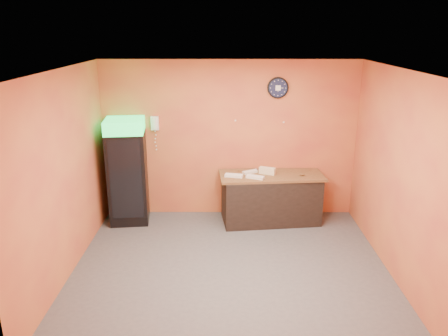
{
  "coord_description": "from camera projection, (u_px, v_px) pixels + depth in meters",
  "views": [
    {
      "loc": [
        -0.08,
        -5.55,
        3.3
      ],
      "look_at": [
        -0.1,
        0.6,
        1.32
      ],
      "focal_mm": 35.0,
      "sensor_mm": 36.0,
      "label": 1
    }
  ],
  "objects": [
    {
      "name": "wall_phone",
      "position": [
        155.0,
        123.0,
        7.63
      ],
      "size": [
        0.13,
        0.11,
        0.24
      ],
      "color": "white",
      "rests_on": "back_wall"
    },
    {
      "name": "wrapped_sandwich_left",
      "position": [
        234.0,
        176.0,
        7.44
      ],
      "size": [
        0.33,
        0.18,
        0.04
      ],
      "primitive_type": "cube",
      "rotation": [
        0.0,
        0.0,
        -0.21
      ],
      "color": "silver",
      "rests_on": "butcher_paper"
    },
    {
      "name": "wall_clock",
      "position": [
        278.0,
        88.0,
        7.46
      ],
      "size": [
        0.36,
        0.06,
        0.36
      ],
      "color": "black",
      "rests_on": "back_wall"
    },
    {
      "name": "floor",
      "position": [
        230.0,
        268.0,
        6.3
      ],
      "size": [
        4.5,
        4.5,
        0.0
      ],
      "primitive_type": "plane",
      "color": "#47474C",
      "rests_on": "ground"
    },
    {
      "name": "sub_roll_stack",
      "position": [
        267.0,
        171.0,
        7.58
      ],
      "size": [
        0.29,
        0.19,
        0.12
      ],
      "rotation": [
        0.0,
        0.0,
        -0.39
      ],
      "color": "#F4EABE",
      "rests_on": "butcher_paper"
    },
    {
      "name": "back_wall",
      "position": [
        230.0,
        140.0,
        7.77
      ],
      "size": [
        4.5,
        0.02,
        2.8
      ],
      "primitive_type": "cube",
      "color": "#D47E3B",
      "rests_on": "floor"
    },
    {
      "name": "beverage_cooler",
      "position": [
        127.0,
        173.0,
        7.56
      ],
      "size": [
        0.72,
        0.72,
        1.85
      ],
      "rotation": [
        0.0,
        0.0,
        0.12
      ],
      "color": "black",
      "rests_on": "floor"
    },
    {
      "name": "wrapped_sandwich_right",
      "position": [
        250.0,
        172.0,
        7.64
      ],
      "size": [
        0.28,
        0.22,
        0.04
      ],
      "primitive_type": "cube",
      "rotation": [
        0.0,
        0.0,
        0.51
      ],
      "color": "silver",
      "rests_on": "butcher_paper"
    },
    {
      "name": "left_wall",
      "position": [
        64.0,
        176.0,
        5.88
      ],
      "size": [
        0.02,
        4.0,
        2.8
      ],
      "primitive_type": "cube",
      "color": "#D47E3B",
      "rests_on": "floor"
    },
    {
      "name": "right_wall",
      "position": [
        398.0,
        176.0,
        5.86
      ],
      "size": [
        0.02,
        4.0,
        2.8
      ],
      "primitive_type": "cube",
      "color": "#D47E3B",
      "rests_on": "floor"
    },
    {
      "name": "wrapped_sandwich_mid",
      "position": [
        255.0,
        177.0,
        7.37
      ],
      "size": [
        0.32,
        0.23,
        0.04
      ],
      "primitive_type": "cube",
      "rotation": [
        0.0,
        0.0,
        -0.41
      ],
      "color": "silver",
      "rests_on": "butcher_paper"
    },
    {
      "name": "butcher_paper",
      "position": [
        271.0,
        175.0,
        7.58
      ],
      "size": [
        1.85,
        0.88,
        0.04
      ],
      "primitive_type": "cube",
      "rotation": [
        0.0,
        0.0,
        0.08
      ],
      "color": "brown",
      "rests_on": "prep_counter"
    },
    {
      "name": "kitchen_tool",
      "position": [
        256.0,
        170.0,
        7.72
      ],
      "size": [
        0.06,
        0.06,
        0.06
      ],
      "primitive_type": "cylinder",
      "color": "silver",
      "rests_on": "butcher_paper"
    },
    {
      "name": "ceiling",
      "position": [
        231.0,
        70.0,
        5.44
      ],
      "size": [
        4.5,
        4.0,
        0.02
      ],
      "primitive_type": "cube",
      "color": "white",
      "rests_on": "back_wall"
    },
    {
      "name": "prep_counter",
      "position": [
        271.0,
        199.0,
        7.72
      ],
      "size": [
        1.75,
        0.93,
        0.84
      ],
      "primitive_type": "cube",
      "rotation": [
        0.0,
        0.0,
        0.12
      ],
      "color": "black",
      "rests_on": "floor"
    }
  ]
}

